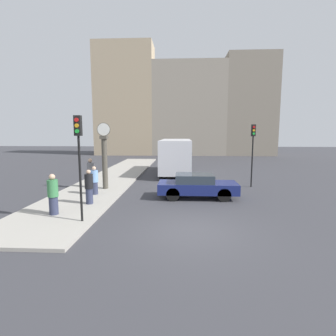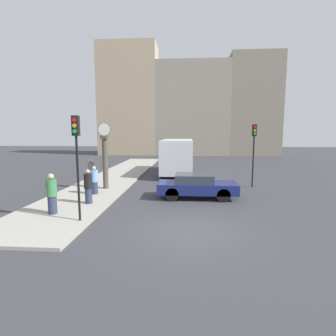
{
  "view_description": "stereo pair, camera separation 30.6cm",
  "coord_description": "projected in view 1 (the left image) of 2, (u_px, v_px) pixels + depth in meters",
  "views": [
    {
      "loc": [
        -0.33,
        -9.24,
        3.57
      ],
      "look_at": [
        -1.17,
        6.28,
        1.48
      ],
      "focal_mm": 28.0,
      "sensor_mm": 36.0,
      "label": 1
    },
    {
      "loc": [
        -0.03,
        -9.22,
        3.57
      ],
      "look_at": [
        -1.17,
        6.28,
        1.48
      ],
      "focal_mm": 28.0,
      "sensor_mm": 36.0,
      "label": 2
    }
  ],
  "objects": [
    {
      "name": "pedestrian_blue_stripe",
      "position": [
        94.0,
        181.0,
        14.71
      ],
      "size": [
        0.43,
        0.43,
        1.59
      ],
      "color": "#2D334C",
      "rests_on": "sidewalk_corner"
    },
    {
      "name": "pedestrian_green_hoodie",
      "position": [
        53.0,
        195.0,
        11.04
      ],
      "size": [
        0.43,
        0.43,
        1.74
      ],
      "color": "#2D334C",
      "rests_on": "sidewalk_corner"
    },
    {
      "name": "traffic_light_far",
      "position": [
        253.0,
        143.0,
        17.05
      ],
      "size": [
        0.26,
        0.24,
        4.11
      ],
      "color": "black",
      "rests_on": "ground_plane"
    },
    {
      "name": "street_clock",
      "position": [
        105.0,
        157.0,
        16.08
      ],
      "size": [
        0.81,
        0.43,
        4.06
      ],
      "color": "#4C473D",
      "rests_on": "sidewalk_corner"
    },
    {
      "name": "traffic_light_near",
      "position": [
        79.0,
        147.0,
        9.93
      ],
      "size": [
        0.26,
        0.24,
        4.09
      ],
      "color": "black",
      "rests_on": "sidewalk_corner"
    },
    {
      "name": "pedestrian_grey_jacket",
      "position": [
        91.0,
        173.0,
        16.68
      ],
      "size": [
        0.43,
        0.43,
        1.84
      ],
      "color": "#2D334C",
      "rests_on": "sidewalk_corner"
    },
    {
      "name": "sedan_car",
      "position": [
        197.0,
        185.0,
        14.4
      ],
      "size": [
        4.3,
        1.74,
        1.33
      ],
      "color": "navy",
      "rests_on": "ground_plane"
    },
    {
      "name": "pedestrian_black_jacket",
      "position": [
        89.0,
        187.0,
        12.72
      ],
      "size": [
        0.4,
        0.4,
        1.68
      ],
      "color": "#2D334C",
      "rests_on": "sidewalk_corner"
    },
    {
      "name": "building_row",
      "position": [
        182.0,
        105.0,
        42.38
      ],
      "size": [
        28.68,
        5.0,
        17.62
      ],
      "color": "tan",
      "rests_on": "ground_plane"
    },
    {
      "name": "ground_plane",
      "position": [
        191.0,
        231.0,
        9.6
      ],
      "size": [
        120.0,
        120.0,
        0.0
      ],
      "primitive_type": "plane",
      "color": "#38383D"
    },
    {
      "name": "sidewalk_corner",
      "position": [
        116.0,
        176.0,
        21.44
      ],
      "size": [
        3.81,
        27.34,
        0.12
      ],
      "primitive_type": "cube",
      "color": "#A39E93",
      "rests_on": "ground_plane"
    },
    {
      "name": "bus_distant",
      "position": [
        176.0,
        155.0,
        22.53
      ],
      "size": [
        2.51,
        7.1,
        2.99
      ],
      "color": "silver",
      "rests_on": "ground_plane"
    }
  ]
}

